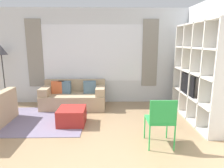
% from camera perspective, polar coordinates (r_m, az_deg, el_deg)
% --- Properties ---
extents(ground_plane, '(16.00, 16.00, 0.00)m').
position_cam_1_polar(ground_plane, '(3.18, -9.52, -22.04)').
color(ground_plane, '#9E7F5B').
extents(wall_back, '(6.56, 0.11, 2.70)m').
position_cam_1_polar(wall_back, '(5.85, -5.46, 7.82)').
color(wall_back, silver).
rests_on(wall_back, ground_plane).
extents(wall_right, '(0.07, 4.38, 2.70)m').
position_cam_1_polar(wall_right, '(4.79, 27.36, 5.57)').
color(wall_right, silver).
rests_on(wall_right, ground_plane).
extents(area_rug, '(2.10, 1.77, 0.01)m').
position_cam_1_polar(area_rug, '(4.97, -19.96, -9.61)').
color(area_rug, slate).
rests_on(area_rug, ground_plane).
extents(shelving_unit, '(0.43, 2.11, 2.19)m').
position_cam_1_polar(shelving_unit, '(4.89, 23.85, 2.81)').
color(shelving_unit, '#515660').
rests_on(shelving_unit, ground_plane).
extents(couch_main, '(1.70, 0.85, 0.72)m').
position_cam_1_polar(couch_main, '(5.63, -10.80, -3.55)').
color(couch_main, tan).
rests_on(couch_main, ground_plane).
extents(ottoman, '(0.58, 0.60, 0.36)m').
position_cam_1_polar(ottoman, '(4.51, -11.39, -8.98)').
color(ottoman, '#A82823').
rests_on(ottoman, ground_plane).
extents(floor_lamp, '(0.34, 0.34, 1.69)m').
position_cam_1_polar(floor_lamp, '(6.23, -29.10, 7.56)').
color(floor_lamp, black).
rests_on(floor_lamp, ground_plane).
extents(folding_chair, '(0.44, 0.46, 0.86)m').
position_cam_1_polar(folding_chair, '(3.49, 13.79, -9.49)').
color(folding_chair, green).
rests_on(folding_chair, ground_plane).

